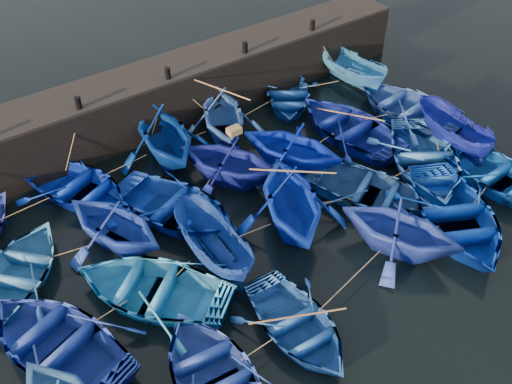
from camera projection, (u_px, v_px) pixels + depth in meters
ground at (309, 255)px, 20.15m from camera, size 120.00×120.00×0.00m
quay_wall at (162, 97)px, 25.75m from camera, size 26.00×2.50×2.50m
quay_top at (158, 71)px, 24.89m from camera, size 26.00×2.50×0.12m
bollard_1 at (78, 103)px, 22.37m from camera, size 0.24×0.24×0.50m
bollard_2 at (168, 73)px, 24.13m from camera, size 0.24×0.24×0.50m
bollard_3 at (245, 47)px, 25.90m from camera, size 0.24×0.24×0.50m
bollard_4 at (312, 25)px, 27.66m from camera, size 0.24×0.24×0.50m
boat_1 at (78, 187)px, 22.16m from camera, size 5.22×5.92×1.02m
boat_2 at (164, 134)px, 23.58m from camera, size 4.80×5.35×2.51m
boat_3 at (222, 113)px, 24.90m from camera, size 5.35×5.62×2.32m
boat_4 at (288, 95)px, 27.34m from camera, size 5.29×5.56×0.94m
boat_5 at (353, 71)px, 28.39m from camera, size 1.70×4.35×1.67m
boat_6 at (18, 273)px, 18.90m from camera, size 5.72×5.65×0.97m
boat_7 at (114, 223)px, 19.81m from camera, size 4.86×5.19×2.21m
boat_8 at (176, 207)px, 21.21m from camera, size 5.61×6.39×1.10m
boat_9 at (229, 160)px, 22.44m from camera, size 5.42×5.62×2.28m
boat_10 at (292, 146)px, 23.13m from camera, size 5.37×5.61×2.29m
boat_11 at (349, 126)px, 25.19m from camera, size 4.37×5.82×1.15m
boat_12 at (408, 106)px, 26.42m from camera, size 4.61×5.98×1.15m
boat_13 at (58, 341)px, 16.80m from camera, size 5.43×6.32×1.11m
boat_14 at (153, 288)px, 18.33m from camera, size 6.29×6.57×1.11m
boat_15 at (212, 244)px, 19.42m from camera, size 1.68×4.25×1.63m
boat_16 at (291, 199)px, 20.47m from camera, size 5.81×6.14×2.55m
boat_17 at (369, 190)px, 21.99m from camera, size 5.49×6.15×1.05m
boat_18 at (425, 160)px, 23.31m from camera, size 6.59×7.03×1.19m
boat_19 at (452, 131)px, 24.49m from camera, size 1.90×4.24×1.59m
boat_21 at (215, 377)px, 15.97m from camera, size 4.01×5.25×1.02m
boat_22 at (297, 326)px, 17.34m from camera, size 3.35×4.52×0.90m
boat_23 at (401, 228)px, 19.55m from camera, size 5.24×5.52×2.28m
boat_24 at (456, 215)px, 20.82m from camera, size 6.27×6.99×1.19m
boat_25 at (502, 177)px, 22.58m from camera, size 3.89×5.28×1.06m
wooden_crate at (234, 131)px, 21.74m from camera, size 0.52×0.38×0.26m
mooring_ropes at (228, 166)px, 22.57m from camera, size 18.74×11.91×2.10m
loose_oars at (290, 161)px, 21.39m from camera, size 10.73×12.30×1.70m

